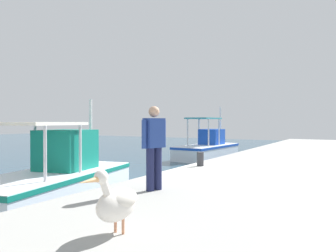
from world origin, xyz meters
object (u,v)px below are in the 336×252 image
at_px(fisherman_standing, 154,144).
at_px(fishing_boat_second, 54,176).
at_px(fishing_boat_third, 208,148).
at_px(pelican, 117,201).
at_px(mooring_bollard_second, 200,159).

bearing_deg(fisherman_standing, fishing_boat_second, 76.90).
bearing_deg(fishing_boat_third, pelican, -160.86).
relative_size(fisherman_standing, mooring_bollard_second, 3.91).
relative_size(pelican, fisherman_standing, 0.57).
xyz_separation_m(pelican, fisherman_standing, (2.40, 0.99, 0.52)).
bearing_deg(mooring_bollard_second, pelican, -164.73).
bearing_deg(fishing_boat_third, fishing_boat_second, -178.76).
distance_m(fisherman_standing, mooring_bollard_second, 3.86).
height_order(pelican, fisherman_standing, fisherman_standing).
relative_size(fishing_boat_second, pelican, 6.14).
xyz_separation_m(fishing_boat_third, pelican, (-14.89, -5.17, 0.60)).
bearing_deg(fishing_boat_third, fisherman_standing, -161.51).
bearing_deg(fishing_boat_second, fishing_boat_third, 1.24).
bearing_deg(pelican, fishing_boat_second, 56.05).
height_order(fishing_boat_second, fisherman_standing, fishing_boat_second).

